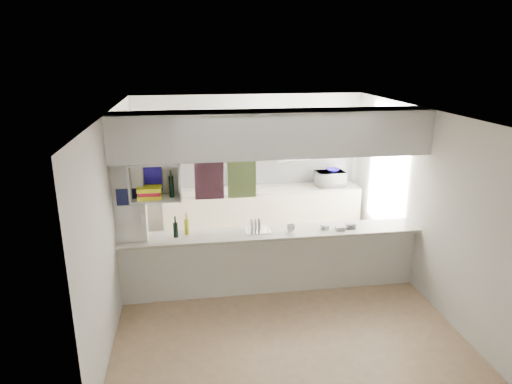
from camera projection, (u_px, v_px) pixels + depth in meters
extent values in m
plane|color=#916F54|center=(272.00, 290.00, 6.64)|extent=(4.80, 4.80, 0.00)
plane|color=white|center=(274.00, 111.00, 5.87)|extent=(4.80, 4.80, 0.00)
plane|color=silver|center=(249.00, 165.00, 8.52)|extent=(4.20, 0.00, 4.20)
plane|color=silver|center=(115.00, 214.00, 5.95)|extent=(0.00, 4.80, 4.80)
plane|color=silver|center=(416.00, 199.00, 6.55)|extent=(0.00, 4.80, 4.80)
cube|color=silver|center=(272.00, 263.00, 6.51)|extent=(4.20, 0.15, 0.88)
cube|color=beige|center=(273.00, 233.00, 6.37)|extent=(4.20, 0.50, 0.04)
cube|color=white|center=(274.00, 134.00, 5.96)|extent=(4.20, 0.50, 0.60)
cube|color=silver|center=(131.00, 213.00, 5.98)|extent=(0.40, 0.18, 2.60)
cube|color=#191E4C|center=(128.00, 197.00, 5.82)|extent=(0.30, 0.01, 0.22)
cube|color=white|center=(130.00, 214.00, 5.89)|extent=(0.30, 0.01, 0.24)
cube|color=black|center=(209.00, 178.00, 6.23)|extent=(0.40, 0.02, 0.62)
cube|color=#176857|center=(242.00, 176.00, 6.29)|extent=(0.40, 0.02, 0.62)
cube|color=white|center=(156.00, 199.00, 5.88)|extent=(0.65, 0.35, 0.02)
cube|color=white|center=(154.00, 163.00, 5.74)|extent=(0.65, 0.35, 0.02)
cube|color=white|center=(156.00, 178.00, 5.96)|extent=(0.65, 0.02, 0.50)
cube|color=white|center=(130.00, 182.00, 5.76)|extent=(0.02, 0.35, 0.50)
cube|color=white|center=(180.00, 180.00, 5.85)|extent=(0.02, 0.35, 0.50)
cube|color=yellow|center=(150.00, 196.00, 5.85)|extent=(0.30, 0.24, 0.05)
cube|color=#B01730|center=(150.00, 192.00, 5.84)|extent=(0.28, 0.22, 0.05)
cube|color=yellow|center=(149.00, 189.00, 5.82)|extent=(0.30, 0.24, 0.05)
cube|color=#160C87|center=(152.00, 179.00, 5.92)|extent=(0.26, 0.02, 0.34)
cylinder|color=black|center=(171.00, 187.00, 5.86)|extent=(0.06, 0.06, 0.28)
cube|color=beige|center=(262.00, 212.00, 8.52)|extent=(3.60, 0.60, 0.90)
cube|color=beige|center=(262.00, 189.00, 8.38)|extent=(3.60, 0.63, 0.03)
cube|color=silver|center=(260.00, 169.00, 8.56)|extent=(3.60, 0.03, 0.60)
cube|color=beige|center=(250.00, 136.00, 8.19)|extent=(2.62, 0.34, 0.72)
cube|color=white|center=(292.00, 157.00, 8.35)|extent=(0.60, 0.46, 0.12)
cube|color=silver|center=(294.00, 162.00, 8.14)|extent=(0.60, 0.02, 0.05)
imported|color=white|center=(330.00, 179.00, 8.47)|extent=(0.55, 0.40, 0.28)
imported|color=#160C87|center=(333.00, 170.00, 8.41)|extent=(0.24, 0.24, 0.06)
cube|color=silver|center=(258.00, 231.00, 6.38)|extent=(0.37, 0.28, 0.01)
cylinder|color=white|center=(252.00, 225.00, 6.34)|extent=(0.02, 0.18, 0.18)
cylinder|color=white|center=(255.00, 224.00, 6.35)|extent=(0.02, 0.18, 0.18)
cylinder|color=white|center=(259.00, 224.00, 6.36)|extent=(0.02, 0.18, 0.18)
imported|color=white|center=(291.00, 228.00, 6.33)|extent=(0.16, 0.16, 0.10)
cylinder|color=black|center=(176.00, 230.00, 6.15)|extent=(0.07, 0.07, 0.20)
cylinder|color=black|center=(175.00, 220.00, 6.11)|extent=(0.02, 0.02, 0.09)
cylinder|color=#9BA41B|center=(187.00, 227.00, 6.25)|extent=(0.07, 0.07, 0.22)
cylinder|color=#9BA41B|center=(186.00, 216.00, 6.20)|extent=(0.02, 0.02, 0.09)
cylinder|color=silver|center=(325.00, 226.00, 6.47)|extent=(0.13, 0.13, 0.07)
cube|color=silver|center=(340.00, 229.00, 6.40)|extent=(0.13, 0.09, 0.06)
cube|color=silver|center=(350.00, 225.00, 6.52)|extent=(0.13, 0.09, 0.06)
cube|color=black|center=(350.00, 229.00, 6.46)|extent=(0.14, 0.07, 0.01)
cylinder|color=black|center=(242.00, 185.00, 8.35)|extent=(0.10, 0.10, 0.14)
cube|color=#52351C|center=(249.00, 183.00, 8.39)|extent=(0.12, 0.11, 0.19)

